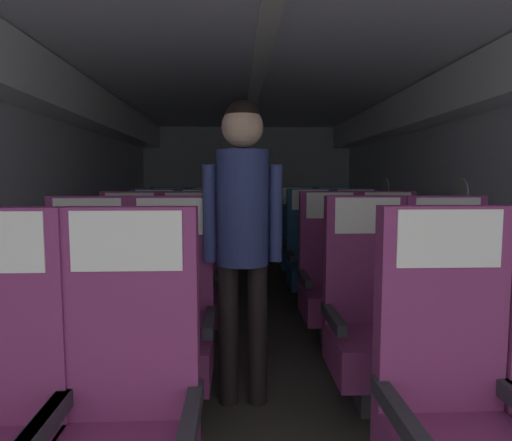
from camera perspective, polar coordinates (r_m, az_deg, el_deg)
ground at (r=4.01m, az=0.28°, el=-12.96°), size 3.87×8.23×0.02m
fuselage_shell at (r=4.11m, az=0.10°, el=10.27°), size 3.75×7.88×2.21m
seat_a_left_aisle at (r=1.60m, az=-16.70°, el=-23.77°), size 0.49×0.50×1.16m
seat_a_right_window at (r=1.73m, az=24.42°, el=-21.74°), size 0.49×0.50×1.16m
seat_b_left_window at (r=2.58m, az=-21.22°, el=-12.49°), size 0.49×0.50×1.16m
seat_b_left_aisle at (r=2.46m, az=-11.10°, el=-13.06°), size 0.49×0.50×1.16m
seat_b_right_aisle at (r=2.70m, az=24.01°, el=-11.79°), size 0.49×0.50×1.16m
seat_b_right_window at (r=2.55m, az=14.54°, el=-12.48°), size 0.49×0.50×1.16m
seat_c_left_window at (r=3.45m, az=-16.16°, el=-7.80°), size 0.49×0.50×1.16m
seat_c_left_aisle at (r=3.38m, az=-8.70°, el=-7.91°), size 0.49×0.50×1.16m
seat_c_right_aisle at (r=3.57m, az=16.95°, el=-7.38°), size 0.49×0.50×1.16m
seat_c_right_window at (r=3.44m, az=9.72°, el=-7.72°), size 0.49×0.50×1.16m
seat_d_left_window at (r=4.39m, az=-13.11°, el=-4.91°), size 0.49×0.50×1.16m
seat_d_left_aisle at (r=4.33m, az=-7.10°, el=-4.97°), size 0.49×0.50×1.16m
seat_d_right_aisle at (r=4.48m, az=12.94°, el=-4.71°), size 0.49×0.50×1.16m
seat_d_right_window at (r=4.37m, az=7.17°, el=-4.87°), size 0.49×0.50×1.16m
seat_e_left_window at (r=5.33m, az=-11.30°, el=-3.08°), size 0.49×0.50×1.16m
seat_e_left_aisle at (r=5.28m, az=-6.25°, el=-3.08°), size 0.49×0.50×1.16m
seat_e_right_aisle at (r=5.38m, az=10.14°, el=-2.97°), size 0.49×0.50×1.16m
seat_e_right_window at (r=5.32m, az=5.49°, el=-3.02°), size 0.49×0.50×1.16m
flight_attendant at (r=2.37m, az=-1.74°, el=0.19°), size 0.43×0.28×1.67m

